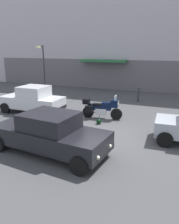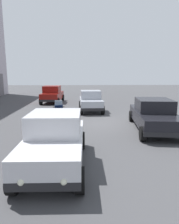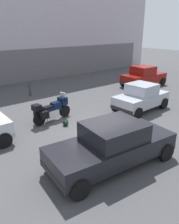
{
  "view_description": "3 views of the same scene",
  "coord_description": "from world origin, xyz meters",
  "px_view_note": "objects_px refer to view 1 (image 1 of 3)",
  "views": [
    {
      "loc": [
        2.87,
        -8.94,
        3.82
      ],
      "look_at": [
        -1.01,
        0.69,
        0.85
      ],
      "focal_mm": 35.79,
      "sensor_mm": 36.0,
      "label": 1
    },
    {
      "loc": [
        -11.15,
        1.25,
        2.78
      ],
      "look_at": [
        -0.96,
        0.89,
        0.85
      ],
      "focal_mm": 32.32,
      "sensor_mm": 36.0,
      "label": 2
    },
    {
      "loc": [
        -6.3,
        -7.01,
        4.49
      ],
      "look_at": [
        -0.06,
        0.6,
        0.8
      ],
      "focal_mm": 36.01,
      "sensor_mm": 36.0,
      "label": 3
    }
  ],
  "objects_px": {
    "motorcycle": "(101,108)",
    "car_sedan_far": "(50,133)",
    "car_hatchback_near": "(33,100)",
    "streetlamp_curbside": "(43,64)",
    "helmet": "(99,121)",
    "bollard_curbside": "(138,94)"
  },
  "relations": [
    {
      "from": "helmet",
      "to": "car_sedan_far",
      "type": "bearing_deg",
      "value": -98.99
    },
    {
      "from": "car_hatchback_near",
      "to": "bollard_curbside",
      "type": "xyz_separation_m",
      "value": [
        5.46,
        5.38,
        -0.27
      ]
    },
    {
      "from": "helmet",
      "to": "motorcycle",
      "type": "bearing_deg",
      "value": 101.97
    },
    {
      "from": "bollard_curbside",
      "to": "motorcycle",
      "type": "bearing_deg",
      "value": -103.21
    },
    {
      "from": "motorcycle",
      "to": "car_hatchback_near",
      "type": "relative_size",
      "value": 0.58
    },
    {
      "from": "streetlamp_curbside",
      "to": "car_sedan_far",
      "type": "bearing_deg",
      "value": -55.85
    },
    {
      "from": "motorcycle",
      "to": "bollard_curbside",
      "type": "height_order",
      "value": "motorcycle"
    },
    {
      "from": "helmet",
      "to": "car_sedan_far",
      "type": "distance_m",
      "value": 3.91
    },
    {
      "from": "helmet",
      "to": "car_hatchback_near",
      "type": "height_order",
      "value": "car_hatchback_near"
    },
    {
      "from": "motorcycle",
      "to": "car_sedan_far",
      "type": "bearing_deg",
      "value": -101.92
    },
    {
      "from": "streetlamp_curbside",
      "to": "bollard_curbside",
      "type": "xyz_separation_m",
      "value": [
        7.99,
        0.3,
        -1.99
      ]
    },
    {
      "from": "car_sedan_far",
      "to": "streetlamp_curbside",
      "type": "relative_size",
      "value": 1.15
    },
    {
      "from": "motorcycle",
      "to": "streetlamp_curbside",
      "type": "xyz_separation_m",
      "value": [
        -6.81,
        4.71,
        1.91
      ]
    },
    {
      "from": "motorcycle",
      "to": "car_sedan_far",
      "type": "relative_size",
      "value": 0.48
    },
    {
      "from": "car_sedan_far",
      "to": "bollard_curbside",
      "type": "height_order",
      "value": "car_sedan_far"
    },
    {
      "from": "car_hatchback_near",
      "to": "streetlamp_curbside",
      "type": "height_order",
      "value": "streetlamp_curbside"
    },
    {
      "from": "car_hatchback_near",
      "to": "streetlamp_curbside",
      "type": "xyz_separation_m",
      "value": [
        -2.53,
        5.08,
        1.72
      ]
    },
    {
      "from": "car_hatchback_near",
      "to": "bollard_curbside",
      "type": "distance_m",
      "value": 7.67
    },
    {
      "from": "car_hatchback_near",
      "to": "streetlamp_curbside",
      "type": "relative_size",
      "value": 0.96
    },
    {
      "from": "car_hatchback_near",
      "to": "car_sedan_far",
      "type": "bearing_deg",
      "value": 132.32
    },
    {
      "from": "helmet",
      "to": "streetlamp_curbside",
      "type": "relative_size",
      "value": 0.07
    },
    {
      "from": "motorcycle",
      "to": "car_sedan_far",
      "type": "xyz_separation_m",
      "value": [
        -0.4,
        -4.75,
        0.16
      ]
    }
  ]
}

